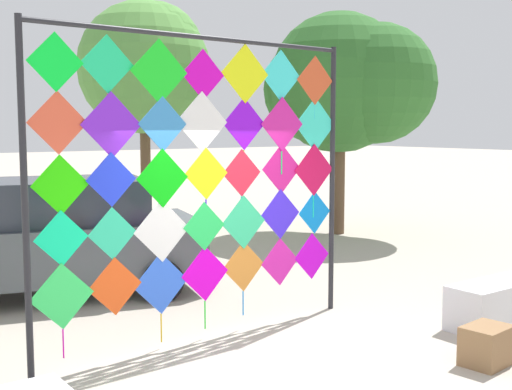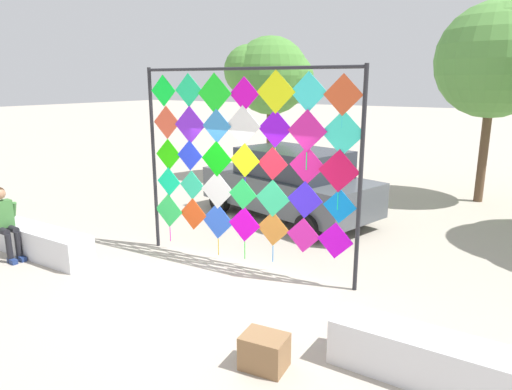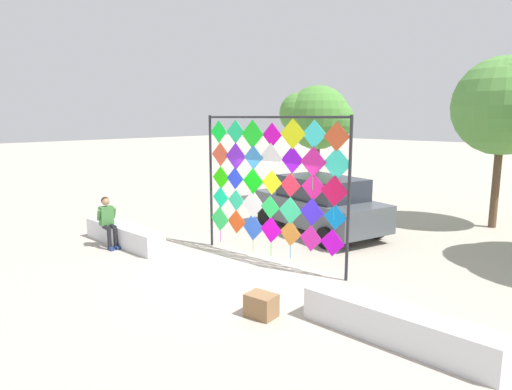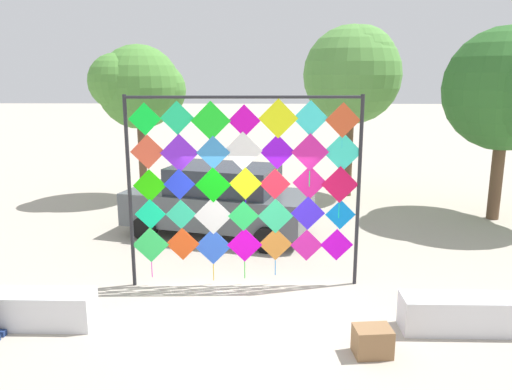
# 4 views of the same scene
# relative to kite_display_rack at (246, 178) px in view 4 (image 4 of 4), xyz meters

# --- Properties ---
(ground) EXTENTS (120.00, 120.00, 0.00)m
(ground) POSITION_rel_kite_display_rack_xyz_m (0.08, -1.25, -2.09)
(ground) COLOR #ADA393
(plaza_ledge_right) EXTENTS (3.21, 0.57, 0.57)m
(plaza_ledge_right) POSITION_rel_kite_display_rack_xyz_m (4.14, -1.76, -1.81)
(plaza_ledge_right) COLOR silver
(plaza_ledge_right) RESTS_ON ground
(kite_display_rack) EXTENTS (4.31, 0.25, 3.61)m
(kite_display_rack) POSITION_rel_kite_display_rack_xyz_m (0.00, 0.00, 0.00)
(kite_display_rack) COLOR #232328
(kite_display_rack) RESTS_ON ground
(parked_car) EXTENTS (4.88, 3.08, 1.75)m
(parked_car) POSITION_rel_kite_display_rack_xyz_m (-0.79, 3.17, -1.20)
(parked_car) COLOR #4C5156
(parked_car) RESTS_ON ground
(cardboard_box_large) EXTENTS (0.57, 0.46, 0.42)m
(cardboard_box_large) POSITION_rel_kite_display_rack_xyz_m (1.94, -2.53, -1.88)
(cardboard_box_large) COLOR olive
(cardboard_box_large) RESTS_ON ground
(tree_far_right) EXTENTS (3.08, 3.08, 5.45)m
(tree_far_right) POSITION_rel_kite_display_rack_xyz_m (3.04, 7.45, 1.90)
(tree_far_right) COLOR brown
(tree_far_right) RESTS_ON ground
(tree_broadleaf) EXTENTS (3.48, 4.10, 5.19)m
(tree_broadleaf) POSITION_rel_kite_display_rack_xyz_m (6.81, 4.81, 1.46)
(tree_broadleaf) COLOR brown
(tree_broadleaf) RESTS_ON ground
(tree_palm_like) EXTENTS (2.86, 2.58, 4.83)m
(tree_palm_like) POSITION_rel_kite_display_rack_xyz_m (-3.66, 7.03, 1.41)
(tree_palm_like) COLOR brown
(tree_palm_like) RESTS_ON ground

